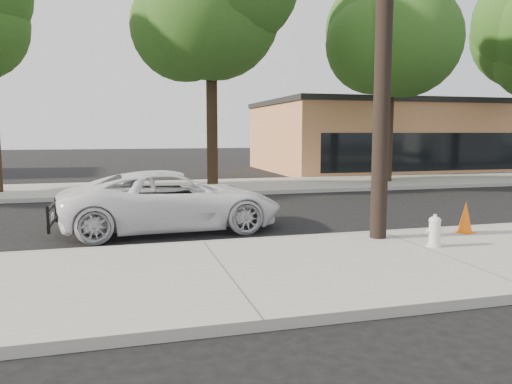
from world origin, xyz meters
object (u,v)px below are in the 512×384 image
utility_pole (384,13)px  police_cruiser (173,201)px  traffic_cone (465,218)px  fire_hydrant (434,232)px

utility_pole → police_cruiser: (-3.99, 2.68, -3.98)m
traffic_cone → police_cruiser: bearing=155.9°
utility_pole → traffic_cone: 4.71m
police_cruiser → traffic_cone: (6.09, -2.72, -0.24)m
fire_hydrant → utility_pole: bearing=143.9°
utility_pole → fire_hydrant: utility_pole is taller
utility_pole → fire_hydrant: bearing=-57.7°
utility_pole → traffic_cone: utility_pole is taller
police_cruiser → fire_hydrant: (4.63, -3.70, -0.29)m
police_cruiser → fire_hydrant: bearing=-131.8°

